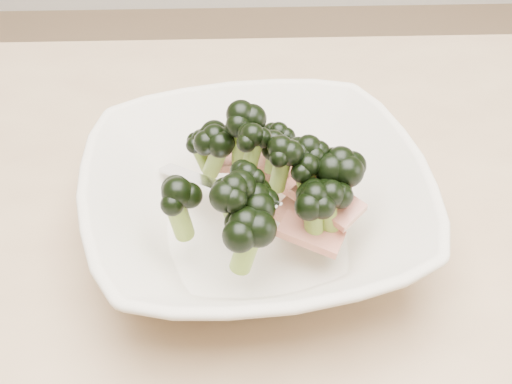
% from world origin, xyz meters
% --- Properties ---
extents(dining_table, '(1.20, 0.80, 0.75)m').
position_xyz_m(dining_table, '(0.00, 0.00, 0.65)').
color(dining_table, tan).
rests_on(dining_table, ground).
extents(broccoli_dish, '(0.32, 0.32, 0.12)m').
position_xyz_m(broccoli_dish, '(-0.01, 0.05, 0.79)').
color(broccoli_dish, beige).
rests_on(broccoli_dish, dining_table).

